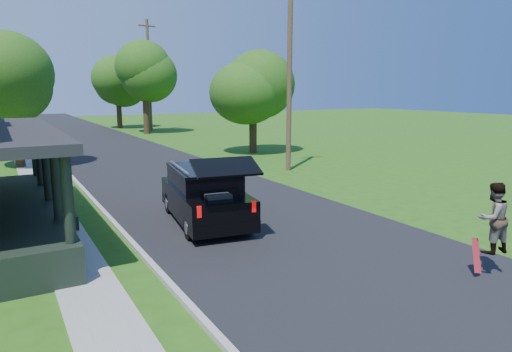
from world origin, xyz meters
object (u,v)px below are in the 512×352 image
black_suv (205,195)px  utility_pole_near (289,72)px  skateboarder (493,218)px  tree_right_near (252,83)px

black_suv → utility_pole_near: bearing=49.7°
skateboarder → utility_pole_near: size_ratio=0.16×
skateboarder → tree_right_near: tree_right_near is taller
skateboarder → utility_pole_near: (3.79, 13.94, 3.73)m
skateboarder → tree_right_near: (5.57, 21.01, 3.24)m
black_suv → skateboarder: black_suv is taller
tree_right_near → black_suv: bearing=-124.4°
utility_pole_near → black_suv: bearing=-137.2°
black_suv → skateboarder: 8.19m
skateboarder → tree_right_near: 21.98m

